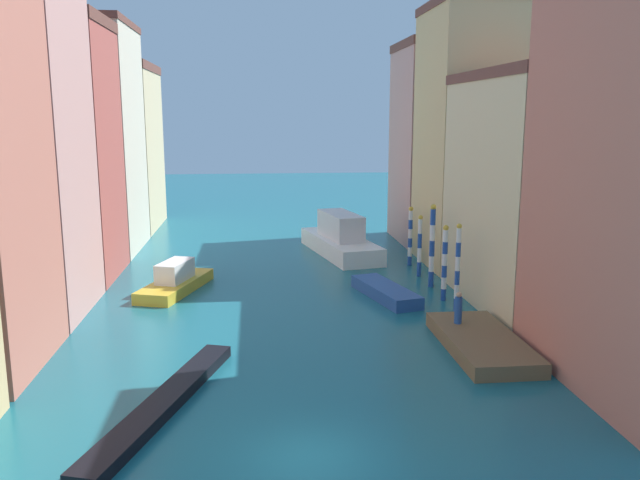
{
  "coord_description": "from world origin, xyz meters",
  "views": [
    {
      "loc": [
        -1.53,
        -18.5,
        10.55
      ],
      "look_at": [
        3.28,
        28.1,
        1.5
      ],
      "focal_mm": 36.32,
      "sensor_mm": 36.0,
      "label": 1
    }
  ],
  "objects_px": {
    "mooring_pole_4": "(410,235)",
    "gondola_black": "(164,402)",
    "mooring_pole_0": "(458,268)",
    "mooring_pole_3": "(420,245)",
    "mooring_pole_1": "(445,262)",
    "mooring_pole_2": "(432,245)",
    "waterfront_dock": "(481,342)",
    "motorboat_1": "(386,292)",
    "vaporetto_white": "(340,239)",
    "person_on_dock": "(458,309)",
    "motorboat_0": "(175,281)"
  },
  "relations": [
    {
      "from": "vaporetto_white",
      "to": "mooring_pole_3",
      "type": "bearing_deg",
      "value": -60.25
    },
    {
      "from": "waterfront_dock",
      "to": "mooring_pole_2",
      "type": "height_order",
      "value": "mooring_pole_2"
    },
    {
      "from": "person_on_dock",
      "to": "mooring_pole_4",
      "type": "bearing_deg",
      "value": 85.03
    },
    {
      "from": "mooring_pole_3",
      "to": "mooring_pole_4",
      "type": "height_order",
      "value": "mooring_pole_4"
    },
    {
      "from": "waterfront_dock",
      "to": "gondola_black",
      "type": "distance_m",
      "value": 14.43
    },
    {
      "from": "mooring_pole_3",
      "to": "motorboat_0",
      "type": "height_order",
      "value": "mooring_pole_3"
    },
    {
      "from": "mooring_pole_2",
      "to": "mooring_pole_4",
      "type": "height_order",
      "value": "mooring_pole_2"
    },
    {
      "from": "motorboat_0",
      "to": "mooring_pole_4",
      "type": "bearing_deg",
      "value": 18.73
    },
    {
      "from": "mooring_pole_2",
      "to": "motorboat_0",
      "type": "height_order",
      "value": "mooring_pole_2"
    },
    {
      "from": "motorboat_0",
      "to": "person_on_dock",
      "type": "bearing_deg",
      "value": -33.93
    },
    {
      "from": "mooring_pole_4",
      "to": "motorboat_0",
      "type": "bearing_deg",
      "value": -161.27
    },
    {
      "from": "person_on_dock",
      "to": "mooring_pole_3",
      "type": "distance_m",
      "value": 12.02
    },
    {
      "from": "gondola_black",
      "to": "person_on_dock",
      "type": "bearing_deg",
      "value": 26.48
    },
    {
      "from": "waterfront_dock",
      "to": "vaporetto_white",
      "type": "height_order",
      "value": "vaporetto_white"
    },
    {
      "from": "motorboat_0",
      "to": "mooring_pole_2",
      "type": "bearing_deg",
      "value": -2.07
    },
    {
      "from": "mooring_pole_4",
      "to": "vaporetto_white",
      "type": "relative_size",
      "value": 0.39
    },
    {
      "from": "mooring_pole_1",
      "to": "mooring_pole_2",
      "type": "relative_size",
      "value": 0.85
    },
    {
      "from": "vaporetto_white",
      "to": "motorboat_1",
      "type": "relative_size",
      "value": 1.71
    },
    {
      "from": "mooring_pole_0",
      "to": "gondola_black",
      "type": "distance_m",
      "value": 17.78
    },
    {
      "from": "waterfront_dock",
      "to": "vaporetto_white",
      "type": "bearing_deg",
      "value": 99.76
    },
    {
      "from": "gondola_black",
      "to": "motorboat_0",
      "type": "relative_size",
      "value": 1.51
    },
    {
      "from": "gondola_black",
      "to": "motorboat_1",
      "type": "distance_m",
      "value": 17.48
    },
    {
      "from": "mooring_pole_0",
      "to": "gondola_black",
      "type": "xyz_separation_m",
      "value": [
        -14.25,
        -10.39,
        -2.27
      ]
    },
    {
      "from": "mooring_pole_0",
      "to": "mooring_pole_2",
      "type": "distance_m",
      "value": 5.35
    },
    {
      "from": "waterfront_dock",
      "to": "mooring_pole_1",
      "type": "height_order",
      "value": "mooring_pole_1"
    },
    {
      "from": "waterfront_dock",
      "to": "gondola_black",
      "type": "bearing_deg",
      "value": -161.04
    },
    {
      "from": "vaporetto_white",
      "to": "mooring_pole_1",
      "type": "bearing_deg",
      "value": -72.23
    },
    {
      "from": "mooring_pole_1",
      "to": "mooring_pole_2",
      "type": "height_order",
      "value": "mooring_pole_2"
    },
    {
      "from": "waterfront_dock",
      "to": "mooring_pole_3",
      "type": "relative_size",
      "value": 1.8
    },
    {
      "from": "person_on_dock",
      "to": "mooring_pole_0",
      "type": "bearing_deg",
      "value": 73.4
    },
    {
      "from": "waterfront_dock",
      "to": "person_on_dock",
      "type": "height_order",
      "value": "person_on_dock"
    },
    {
      "from": "waterfront_dock",
      "to": "mooring_pole_4",
      "type": "distance_m",
      "value": 17.12
    },
    {
      "from": "mooring_pole_0",
      "to": "mooring_pole_3",
      "type": "height_order",
      "value": "mooring_pole_0"
    },
    {
      "from": "mooring_pole_4",
      "to": "gondola_black",
      "type": "distance_m",
      "value": 26.11
    },
    {
      "from": "waterfront_dock",
      "to": "mooring_pole_2",
      "type": "relative_size",
      "value": 1.42
    },
    {
      "from": "mooring_pole_2",
      "to": "waterfront_dock",
      "type": "bearing_deg",
      "value": -93.55
    },
    {
      "from": "mooring_pole_1",
      "to": "vaporetto_white",
      "type": "distance_m",
      "value": 13.95
    },
    {
      "from": "mooring_pole_1",
      "to": "mooring_pole_3",
      "type": "xyz_separation_m",
      "value": [
        0.03,
        5.76,
        -0.16
      ]
    },
    {
      "from": "mooring_pole_1",
      "to": "vaporetto_white",
      "type": "bearing_deg",
      "value": 107.77
    },
    {
      "from": "gondola_black",
      "to": "mooring_pole_0",
      "type": "bearing_deg",
      "value": 36.1
    },
    {
      "from": "waterfront_dock",
      "to": "motorboat_1",
      "type": "distance_m",
      "value": 9.28
    },
    {
      "from": "waterfront_dock",
      "to": "motorboat_1",
      "type": "bearing_deg",
      "value": 106.55
    },
    {
      "from": "mooring_pole_0",
      "to": "mooring_pole_4",
      "type": "xyz_separation_m",
      "value": [
        0.17,
        11.3,
        -0.33
      ]
    },
    {
      "from": "mooring_pole_3",
      "to": "gondola_black",
      "type": "distance_m",
      "value": 23.41
    },
    {
      "from": "vaporetto_white",
      "to": "gondola_black",
      "type": "xyz_separation_m",
      "value": [
        -9.99,
        -25.95,
        -0.93
      ]
    },
    {
      "from": "person_on_dock",
      "to": "motorboat_1",
      "type": "relative_size",
      "value": 0.25
    },
    {
      "from": "waterfront_dock",
      "to": "mooring_pole_1",
      "type": "distance_m",
      "value": 8.27
    },
    {
      "from": "mooring_pole_2",
      "to": "mooring_pole_3",
      "type": "relative_size",
      "value": 1.27
    },
    {
      "from": "mooring_pole_2",
      "to": "motorboat_0",
      "type": "bearing_deg",
      "value": 177.93
    },
    {
      "from": "mooring_pole_3",
      "to": "motorboat_1",
      "type": "height_order",
      "value": "mooring_pole_3"
    }
  ]
}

